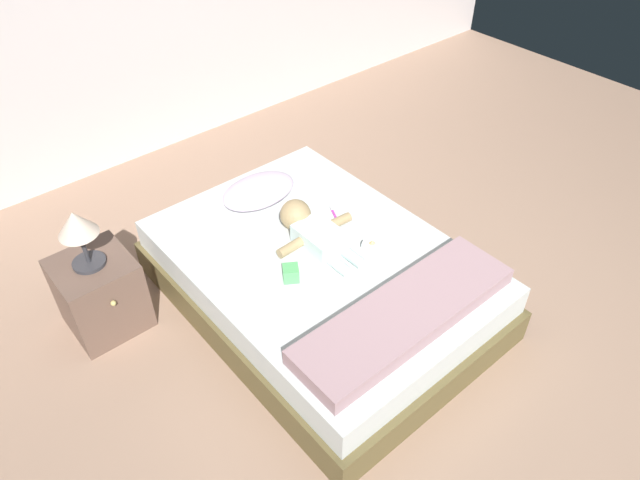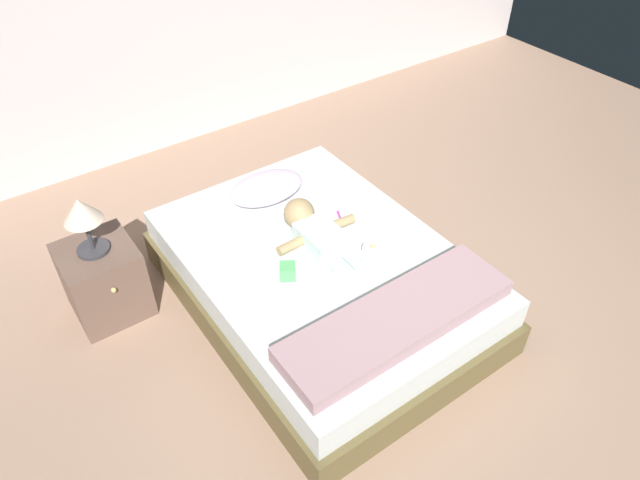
% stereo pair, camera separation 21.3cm
% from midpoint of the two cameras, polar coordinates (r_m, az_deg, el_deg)
% --- Properties ---
extents(ground_plane, '(8.00, 8.00, 0.00)m').
position_cam_midpoint_polar(ground_plane, '(3.32, 9.45, -11.39)').
color(ground_plane, '#A17E67').
extents(bed, '(1.40, 1.95, 0.39)m').
position_cam_midpoint_polar(bed, '(3.42, -1.79, -3.87)').
color(bed, brown).
rests_on(bed, ground_plane).
extents(pillow, '(0.49, 0.33, 0.12)m').
position_cam_midpoint_polar(pillow, '(3.68, -7.71, 4.78)').
color(pillow, silver).
rests_on(pillow, bed).
extents(baby, '(0.52, 0.61, 0.18)m').
position_cam_midpoint_polar(baby, '(3.33, -2.66, 0.94)').
color(baby, silver).
rests_on(baby, bed).
extents(toothbrush, '(0.08, 0.15, 0.02)m').
position_cam_midpoint_polar(toothbrush, '(3.53, -0.27, 2.39)').
color(toothbrush, '#B834A4').
rests_on(toothbrush, bed).
extents(nightstand, '(0.41, 0.44, 0.46)m').
position_cam_midpoint_polar(nightstand, '(3.54, -22.39, -4.97)').
color(nightstand, brown).
rests_on(nightstand, ground_plane).
extents(lamp, '(0.21, 0.21, 0.35)m').
position_cam_midpoint_polar(lamp, '(3.24, -24.52, 1.06)').
color(lamp, '#333338').
rests_on(lamp, nightstand).
extents(blanket, '(1.26, 0.37, 0.09)m').
position_cam_midpoint_polar(blanket, '(2.91, 6.32, -7.31)').
color(blanket, '#A68287').
rests_on(blanket, bed).
extents(toy_block, '(0.12, 0.12, 0.08)m').
position_cam_midpoint_polar(toy_block, '(3.11, -4.85, -3.33)').
color(toy_block, '#59BB67').
rests_on(toy_block, bed).
extents(baby_bottle, '(0.08, 0.12, 0.07)m').
position_cam_midpoint_polar(baby_bottle, '(3.29, 3.28, -0.67)').
color(baby_bottle, white).
rests_on(baby_bottle, bed).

